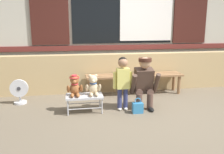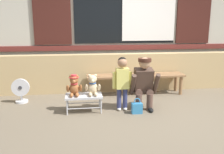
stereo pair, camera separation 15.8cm
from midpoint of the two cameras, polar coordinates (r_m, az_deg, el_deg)
ground_plane at (r=4.44m, az=8.35°, el=-7.91°), size 60.00×60.00×0.00m
brick_low_wall at (r=5.65m, az=4.55°, el=1.15°), size 7.89×0.25×0.85m
shop_facade at (r=6.05m, az=3.76°, el=15.69°), size 8.05×0.26×3.74m
wooden_bench_long at (r=5.34m, az=6.39°, el=-0.15°), size 2.10×0.40×0.44m
small_display_bench at (r=4.34m, az=-5.53°, el=-4.58°), size 0.64×0.36×0.30m
teddy_bear_with_hat at (r=4.28m, az=-7.73°, el=-2.00°), size 0.28×0.27×0.36m
teddy_bear_plain at (r=4.30m, az=-3.45°, el=-1.99°), size 0.28×0.26×0.36m
child_standing at (r=4.31m, az=3.44°, el=-0.18°), size 0.35×0.18×0.96m
adult_crouching at (r=4.44m, az=8.44°, el=-1.40°), size 0.50×0.49×0.95m
handbag_on_ground at (r=4.31m, az=6.86°, el=-7.14°), size 0.18×0.11×0.27m
floor_fan at (r=5.08m, az=-19.55°, el=-3.05°), size 0.34×0.24×0.48m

